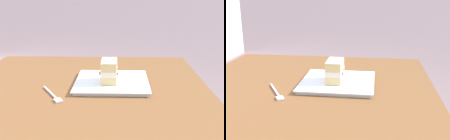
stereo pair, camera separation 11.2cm
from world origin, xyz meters
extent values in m
cylinder|color=brown|center=(0.59, -0.43, 0.34)|extent=(0.07, 0.07, 0.68)
cylinder|color=brown|center=(0.59, 0.43, 0.34)|extent=(0.07, 0.07, 0.68)
cube|color=brown|center=(0.00, 0.00, 0.70)|extent=(1.29, 0.97, 0.04)
cube|color=white|center=(0.18, -0.11, 0.73)|extent=(0.27, 0.27, 0.01)
cube|color=white|center=(0.18, -0.11, 0.74)|extent=(0.28, 0.28, 0.00)
cube|color=#E0C17A|center=(0.17, -0.10, 0.76)|extent=(0.11, 0.06, 0.03)
cube|color=white|center=(0.17, -0.10, 0.78)|extent=(0.11, 0.06, 0.02)
sphere|color=#B21923|center=(0.18, -0.13, 0.78)|extent=(0.01, 0.01, 0.01)
sphere|color=#B21923|center=(0.21, -0.08, 0.78)|extent=(0.01, 0.01, 0.01)
sphere|color=#B21923|center=(0.15, -0.07, 0.78)|extent=(0.02, 0.02, 0.02)
sphere|color=#B21923|center=(0.14, -0.13, 0.78)|extent=(0.01, 0.01, 0.01)
cube|color=#E0C17A|center=(0.17, -0.10, 0.81)|extent=(0.11, 0.06, 0.03)
cube|color=white|center=(0.17, -0.10, 0.82)|extent=(0.10, 0.06, 0.00)
cylinder|color=silver|center=(0.07, 0.11, 0.73)|extent=(0.12, 0.08, 0.01)
cube|color=silver|center=(0.00, 0.06, 0.73)|extent=(0.04, 0.04, 0.01)
camera|label=1|loc=(-0.89, -0.14, 1.09)|focal=45.85mm
camera|label=2|loc=(-0.88, -0.26, 1.09)|focal=45.85mm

